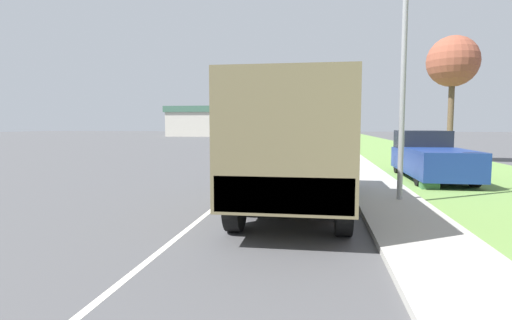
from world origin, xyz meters
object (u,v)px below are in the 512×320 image
pickup_truck (430,156)px  lamp_post (396,35)px  military_truck (295,141)px  car_third_ahead (311,137)px  car_second_ahead (306,143)px  car_nearest_ahead (297,152)px

pickup_truck → lamp_post: 6.85m
military_truck → pickup_truck: bearing=53.7°
military_truck → car_third_ahead: (-0.20, 34.44, -0.97)m
military_truck → car_second_ahead: size_ratio=1.77×
car_second_ahead → lamp_post: (2.81, -18.36, 3.67)m
car_third_ahead → pickup_truck: size_ratio=0.80×
lamp_post → car_second_ahead: bearing=98.7°
car_third_ahead → military_truck: bearing=-89.7°
car_second_ahead → car_nearest_ahead: bearing=-91.3°
pickup_truck → lamp_post: bearing=-113.6°
military_truck → car_third_ahead: size_ratio=1.59×
car_nearest_ahead → lamp_post: 10.45m
car_third_ahead → car_nearest_ahead: bearing=-90.7°
car_nearest_ahead → pickup_truck: size_ratio=0.71×
car_second_ahead → car_third_ahead: 14.82m
car_third_ahead → lamp_post: lamp_post is taller
car_second_ahead → car_third_ahead: size_ratio=0.90×
car_third_ahead → lamp_post: bearing=-85.3°
lamp_post → military_truck: bearing=-153.4°
military_truck → car_third_ahead: military_truck is taller
military_truck → car_second_ahead: 19.64m
military_truck → car_nearest_ahead: bearing=92.6°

